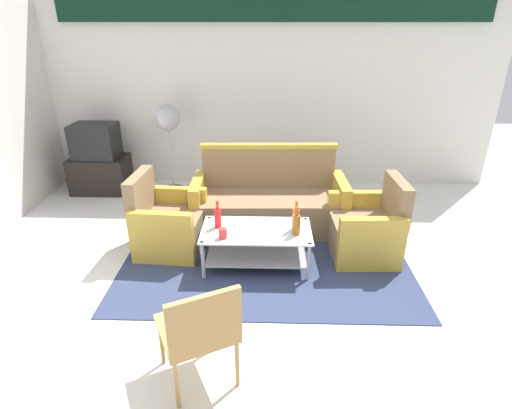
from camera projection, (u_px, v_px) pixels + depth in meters
ground_plane at (271, 302)px, 3.70m from camera, size 14.00×14.00×0.00m
wall_back at (271, 84)px, 5.86m from camera, size 6.52×0.19×2.80m
rug at (266, 255)px, 4.42m from camera, size 2.97×2.16×0.01m
couch at (269, 203)px, 4.92m from camera, size 1.82×0.79×0.96m
armchair_left at (168, 224)px, 4.46m from camera, size 0.75×0.81×0.85m
armchair_right at (366, 230)px, 4.35m from camera, size 0.72×0.78×0.85m
coffee_table at (256, 242)px, 4.15m from camera, size 1.10×0.60×0.40m
bottle_orange at (296, 219)px, 4.05m from camera, size 0.07×0.07×0.31m
bottle_red at (218, 217)px, 4.10m from camera, size 0.07×0.07×0.28m
bottle_brown at (297, 224)px, 3.96m from camera, size 0.07×0.07×0.29m
cup at (223, 233)px, 3.92m from camera, size 0.08×0.08×0.10m
tv_stand at (101, 174)px, 5.97m from camera, size 0.80×0.50×0.52m
television at (95, 141)px, 5.77m from camera, size 0.61×0.46×0.48m
pedestal_fan at (168, 123)px, 5.68m from camera, size 0.36×0.36×1.27m
wicker_chair at (200, 328)px, 2.67m from camera, size 0.64×0.64×0.84m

